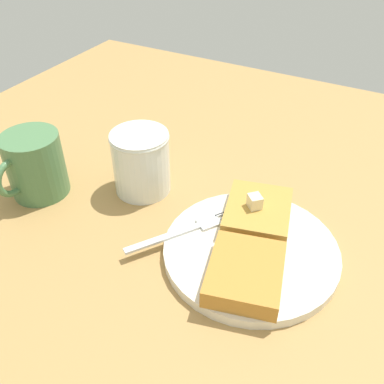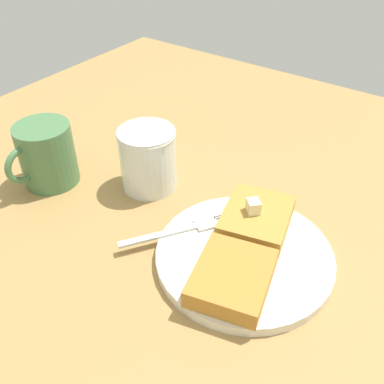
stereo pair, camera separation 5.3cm
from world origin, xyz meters
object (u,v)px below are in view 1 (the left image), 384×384
object	(u,v)px
fork	(192,228)
coffee_mug	(35,165)
syrup_jar	(141,164)
plate	(251,251)

from	to	relation	value
fork	coffee_mug	xyz separation A→B (cm)	(2.04, -23.60, 3.11)
fork	syrup_jar	size ratio (longest dim) A/B	1.54
coffee_mug	fork	bearing A→B (deg)	94.95
fork	coffee_mug	world-z (taller)	coffee_mug
plate	coffee_mug	distance (cm)	31.66
coffee_mug	plate	bearing A→B (deg)	94.67
fork	syrup_jar	world-z (taller)	syrup_jar
coffee_mug	syrup_jar	bearing A→B (deg)	121.07
plate	coffee_mug	xyz separation A→B (cm)	(2.56, -31.32, 3.84)
syrup_jar	plate	bearing A→B (deg)	75.12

